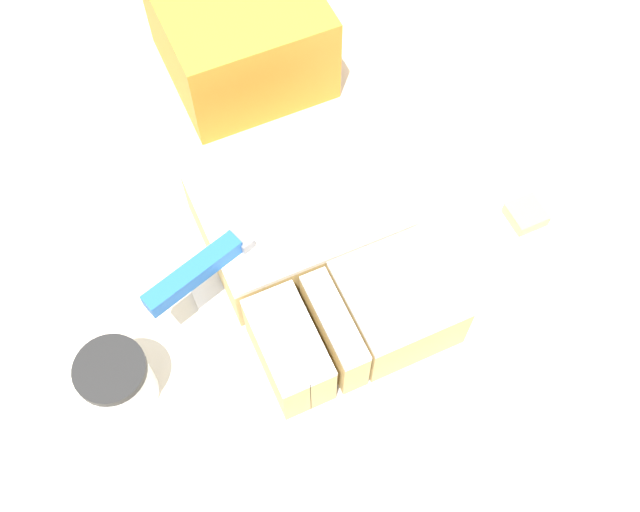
# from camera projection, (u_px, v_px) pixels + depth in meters

# --- Properties ---
(ground_plane) EXTENTS (8.00, 8.00, 0.00)m
(ground_plane) POSITION_uv_depth(u_px,v_px,m) (284.00, 444.00, 1.79)
(ground_plane) COLOR #9E9384
(countertop) EXTENTS (1.40, 1.10, 0.95)m
(countertop) POSITION_uv_depth(u_px,v_px,m) (273.00, 377.00, 1.37)
(countertop) COLOR beige
(countertop) RESTS_ON ground_plane
(cake_board) EXTENTS (0.31, 0.39, 0.01)m
(cake_board) POSITION_uv_depth(u_px,v_px,m) (320.00, 273.00, 0.94)
(cake_board) COLOR silver
(cake_board) RESTS_ON countertop
(cake) EXTENTS (0.23, 0.31, 0.08)m
(cake) POSITION_uv_depth(u_px,v_px,m) (321.00, 253.00, 0.90)
(cake) COLOR tan
(cake) RESTS_ON cake_board
(knife) EXTENTS (0.32, 0.12, 0.02)m
(knife) POSITION_uv_depth(u_px,v_px,m) (221.00, 254.00, 0.84)
(knife) COLOR silver
(knife) RESTS_ON cake
(coffee_cup) EXTENTS (0.08, 0.08, 0.09)m
(coffee_cup) POSITION_uv_depth(u_px,v_px,m) (118.00, 381.00, 0.83)
(coffee_cup) COLOR white
(coffee_cup) RESTS_ON countertop
(paper_napkin) EXTENTS (0.14, 0.14, 0.01)m
(paper_napkin) POSITION_uv_depth(u_px,v_px,m) (524.00, 219.00, 0.97)
(paper_napkin) COLOR white
(paper_napkin) RESTS_ON countertop
(brownie) EXTENTS (0.04, 0.04, 0.02)m
(brownie) POSITION_uv_depth(u_px,v_px,m) (526.00, 214.00, 0.96)
(brownie) COLOR tan
(brownie) RESTS_ON paper_napkin
(storage_box) EXTENTS (0.21, 0.22, 0.14)m
(storage_box) POSITION_uv_depth(u_px,v_px,m) (240.00, 33.00, 1.04)
(storage_box) COLOR orange
(storage_box) RESTS_ON countertop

